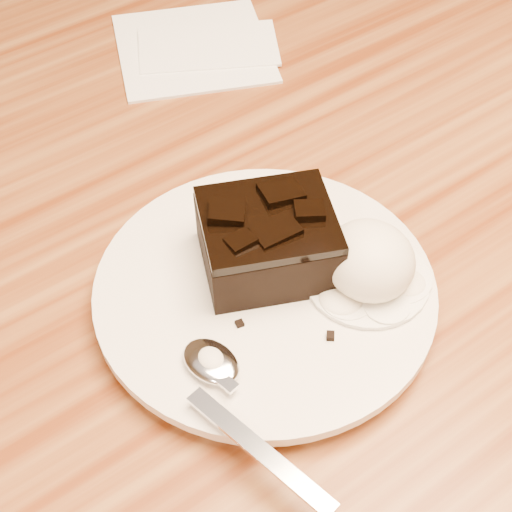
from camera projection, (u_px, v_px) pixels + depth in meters
dining_table at (236, 462)px, 0.89m from camera, size 1.20×0.80×0.75m
plate at (265, 295)px, 0.55m from camera, size 0.23×0.23×0.02m
brownie at (268, 244)px, 0.54m from camera, size 0.11×0.10×0.04m
ice_cream_scoop at (369, 261)px, 0.53m from camera, size 0.06×0.06×0.05m
melt_puddle at (366, 279)px, 0.54m from camera, size 0.08×0.08×0.00m
spoon at (211, 363)px, 0.49m from camera, size 0.06×0.16×0.01m
napkin at (193, 47)px, 0.75m from camera, size 0.18×0.18×0.01m
crumb_a at (330, 336)px, 0.51m from camera, size 0.01×0.01×0.00m
crumb_b at (240, 324)px, 0.52m from camera, size 0.01×0.01×0.00m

